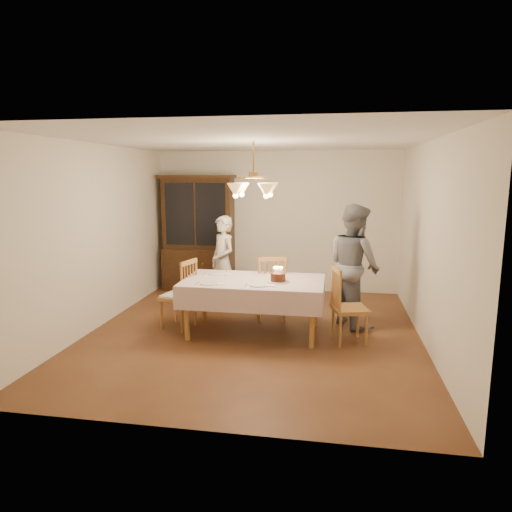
% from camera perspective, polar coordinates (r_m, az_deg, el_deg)
% --- Properties ---
extents(ground, '(5.00, 5.00, 0.00)m').
position_cam_1_polar(ground, '(6.43, -0.30, -9.57)').
color(ground, '#542D18').
rests_on(ground, ground).
extents(room_shell, '(5.00, 5.00, 5.00)m').
position_cam_1_polar(room_shell, '(6.08, -0.32, 4.61)').
color(room_shell, white).
rests_on(room_shell, ground).
extents(dining_table, '(1.90, 1.10, 0.76)m').
position_cam_1_polar(dining_table, '(6.23, -0.31, -3.64)').
color(dining_table, '#96612B').
rests_on(dining_table, ground).
extents(china_hutch, '(1.38, 0.54, 2.16)m').
position_cam_1_polar(china_hutch, '(8.66, -7.21, 2.58)').
color(china_hutch, black).
rests_on(china_hutch, ground).
extents(chair_far_side, '(0.53, 0.51, 1.00)m').
position_cam_1_polar(chair_far_side, '(6.84, 1.88, -4.47)').
color(chair_far_side, '#96612B').
rests_on(chair_far_side, ground).
extents(chair_left_end, '(0.52, 0.53, 1.00)m').
position_cam_1_polar(chair_left_end, '(6.59, -9.64, -5.07)').
color(chair_left_end, '#96612B').
rests_on(chair_left_end, ground).
extents(chair_right_end, '(0.52, 0.53, 1.00)m').
position_cam_1_polar(chair_right_end, '(6.07, 11.54, -6.58)').
color(chair_right_end, '#96612B').
rests_on(chair_right_end, ground).
extents(elderly_woman, '(0.64, 0.65, 1.52)m').
position_cam_1_polar(elderly_woman, '(7.43, -4.14, -0.82)').
color(elderly_woman, beige).
rests_on(elderly_woman, ground).
extents(adult_in_grey, '(1.02, 1.08, 1.76)m').
position_cam_1_polar(adult_in_grey, '(6.71, 12.14, -1.13)').
color(adult_in_grey, slate).
rests_on(adult_in_grey, ground).
extents(birthday_cake, '(0.30, 0.30, 0.20)m').
position_cam_1_polar(birthday_cake, '(6.08, 2.76, -2.74)').
color(birthday_cake, white).
rests_on(birthday_cake, dining_table).
extents(place_setting_near_left, '(0.38, 0.23, 0.02)m').
position_cam_1_polar(place_setting_near_left, '(5.99, -5.75, -3.44)').
color(place_setting_near_left, white).
rests_on(place_setting_near_left, dining_table).
extents(place_setting_near_right, '(0.38, 0.24, 0.02)m').
position_cam_1_polar(place_setting_near_right, '(5.88, 0.47, -3.66)').
color(place_setting_near_right, white).
rests_on(place_setting_near_right, dining_table).
extents(place_setting_far_left, '(0.39, 0.24, 0.02)m').
position_cam_1_polar(place_setting_far_left, '(6.58, -4.93, -2.20)').
color(place_setting_far_left, white).
rests_on(place_setting_far_left, dining_table).
extents(chandelier, '(0.62, 0.62, 0.73)m').
position_cam_1_polar(chandelier, '(6.05, -0.32, 8.34)').
color(chandelier, '#BF8C3F').
rests_on(chandelier, ground).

